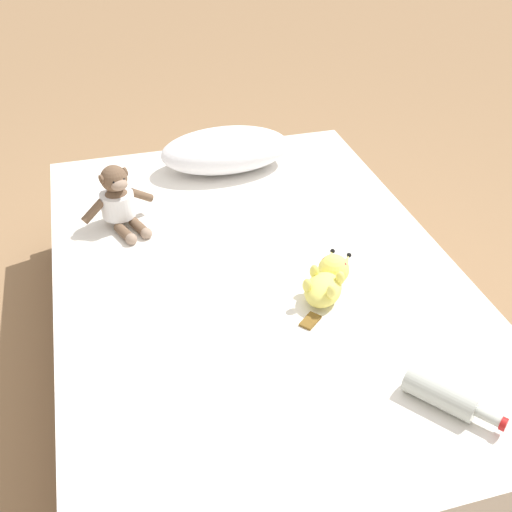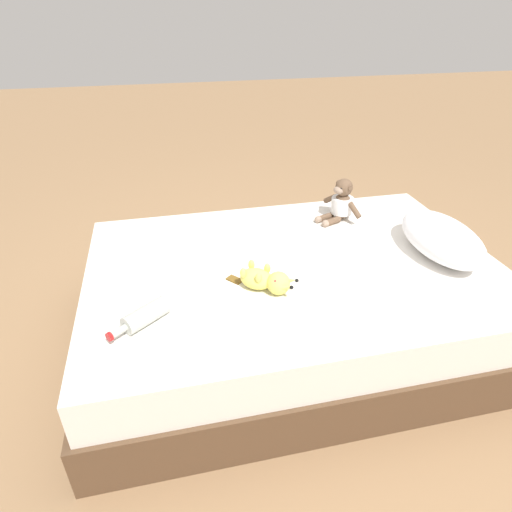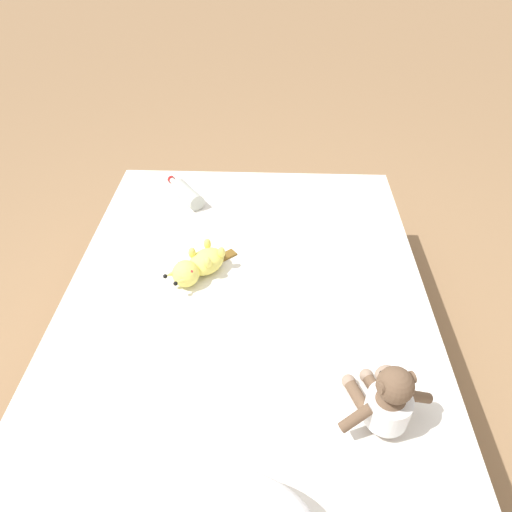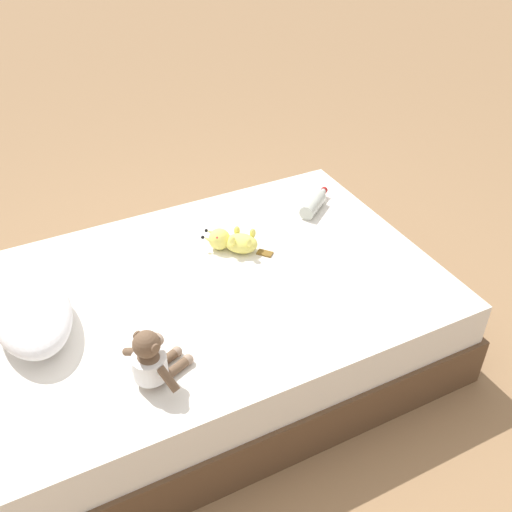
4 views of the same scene
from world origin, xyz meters
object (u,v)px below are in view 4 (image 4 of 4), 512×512
Objects in this scene: bed at (214,322)px; pillow at (31,310)px; glass_bottle at (313,204)px; plush_yellow_creature at (232,241)px; plush_monkey at (152,361)px.

pillow is (0.07, 0.72, 0.31)m from bed.
glass_bottle is at bearing -66.36° from bed.
glass_bottle is at bearing -80.59° from pillow.
pillow reaches higher than glass_bottle.
pillow is at bearing 97.16° from plush_yellow_creature.
pillow is 1.91× the size of plush_yellow_creature.
plush_monkey is (-0.40, 0.39, 0.32)m from bed.
plush_monkey is at bearing 135.79° from bed.
plush_yellow_creature is (0.18, -0.18, 0.27)m from bed.
bed is 7.12× the size of plush_monkey.
bed is at bearing 134.87° from plush_yellow_creature.
bed is 0.37m from plush_yellow_creature.
bed is 6.91× the size of plush_yellow_creature.
plush_monkey is 1.16× the size of glass_bottle.
plush_monkey reaches higher than plush_yellow_creature.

